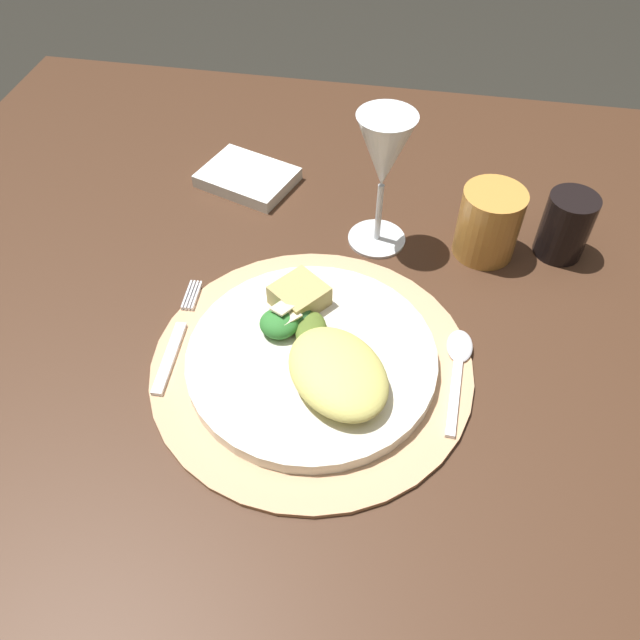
{
  "coord_description": "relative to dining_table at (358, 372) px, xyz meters",
  "views": [
    {
      "loc": [
        0.04,
        -0.49,
        1.29
      ],
      "look_at": [
        -0.04,
        -0.03,
        0.76
      ],
      "focal_mm": 35.38,
      "sensor_mm": 36.0,
      "label": 1
    }
  ],
  "objects": [
    {
      "name": "ground_plane",
      "position": [
        0.0,
        0.0,
        -0.64
      ],
      "size": [
        6.0,
        6.0,
        0.0
      ],
      "primitive_type": "plane",
      "color": "#27251F"
    },
    {
      "name": "dining_table",
      "position": [
        0.0,
        0.0,
        0.0
      ],
      "size": [
        1.32,
        1.07,
        0.74
      ],
      "color": "#42291A",
      "rests_on": "ground"
    },
    {
      "name": "placemat",
      "position": [
        -0.04,
        -0.08,
        0.11
      ],
      "size": [
        0.35,
        0.35,
        0.01
      ],
      "primitive_type": "cylinder",
      "color": "tan",
      "rests_on": "dining_table"
    },
    {
      "name": "dinner_plate",
      "position": [
        -0.04,
        -0.08,
        0.12
      ],
      "size": [
        0.27,
        0.27,
        0.02
      ],
      "primitive_type": "cylinder",
      "color": "silver",
      "rests_on": "placemat"
    },
    {
      "name": "pasta_serving",
      "position": [
        -0.01,
        -0.11,
        0.14
      ],
      "size": [
        0.15,
        0.15,
        0.03
      ],
      "primitive_type": "ellipsoid",
      "rotation": [
        0.0,
        0.0,
        2.26
      ],
      "color": "#D6CD68",
      "rests_on": "dinner_plate"
    },
    {
      "name": "salad_greens",
      "position": [
        -0.07,
        -0.05,
        0.14
      ],
      "size": [
        0.08,
        0.07,
        0.03
      ],
      "color": "#295C2E",
      "rests_on": "dinner_plate"
    },
    {
      "name": "bread_piece",
      "position": [
        -0.07,
        -0.01,
        0.14
      ],
      "size": [
        0.07,
        0.07,
        0.03
      ],
      "primitive_type": "cube",
      "rotation": [
        0.0,
        0.0,
        4.06
      ],
      "color": "tan",
      "rests_on": "dinner_plate"
    },
    {
      "name": "fork",
      "position": [
        -0.2,
        -0.08,
        0.11
      ],
      "size": [
        0.02,
        0.17,
        0.0
      ],
      "color": "silver",
      "rests_on": "placemat"
    },
    {
      "name": "spoon",
      "position": [
        0.11,
        -0.05,
        0.11
      ],
      "size": [
        0.03,
        0.14,
        0.01
      ],
      "color": "silver",
      "rests_on": "placemat"
    },
    {
      "name": "napkin",
      "position": [
        -0.2,
        0.23,
        0.11
      ],
      "size": [
        0.15,
        0.13,
        0.02
      ],
      "primitive_type": "cube",
      "rotation": [
        0.0,
        0.0,
        -0.33
      ],
      "color": "white",
      "rests_on": "dining_table"
    },
    {
      "name": "wine_glass",
      "position": [
        0.0,
        0.14,
        0.23
      ],
      "size": [
        0.07,
        0.07,
        0.18
      ],
      "color": "silver",
      "rests_on": "dining_table"
    },
    {
      "name": "amber_tumbler",
      "position": [
        0.14,
        0.14,
        0.15
      ],
      "size": [
        0.08,
        0.08,
        0.09
      ],
      "primitive_type": "cylinder",
      "color": "#C68A3D",
      "rests_on": "dining_table"
    },
    {
      "name": "dark_tumbler",
      "position": [
        0.23,
        0.16,
        0.14
      ],
      "size": [
        0.06,
        0.06,
        0.08
      ],
      "primitive_type": "cylinder",
      "color": "black",
      "rests_on": "dining_table"
    }
  ]
}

